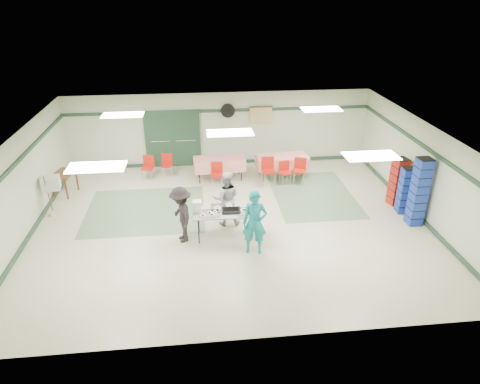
{
  "coord_description": "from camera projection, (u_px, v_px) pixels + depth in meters",
  "views": [
    {
      "loc": [
        -0.88,
        -10.6,
        6.15
      ],
      "look_at": [
        0.23,
        -0.3,
        1.1
      ],
      "focal_mm": 32.0,
      "sensor_mm": 36.0,
      "label": 1
    }
  ],
  "objects": [
    {
      "name": "wall_right",
      "position": [
        422.0,
        171.0,
        12.19
      ],
      "size": [
        0.0,
        9.0,
        9.0
      ],
      "primitive_type": "plane",
      "rotation": [
        1.57,
        0.0,
        -1.57
      ],
      "color": "#B7C0A4",
      "rests_on": "floor"
    },
    {
      "name": "scroll_banner",
      "position": [
        261.0,
        115.0,
        15.55
      ],
      "size": [
        0.8,
        0.02,
        0.6
      ],
      "primitive_type": "cube",
      "color": "#D6B685",
      "rests_on": "wall_back"
    },
    {
      "name": "trim_left",
      "position": [
        15.0,
        164.0,
        10.83
      ],
      "size": [
        0.06,
        9.0,
        0.1
      ],
      "primitive_type": "cube",
      "rotation": [
        0.0,
        0.0,
        1.57
      ],
      "color": "#213D2A",
      "rests_on": "wall_back"
    },
    {
      "name": "sheet_tray_left",
      "position": [
        209.0,
        214.0,
        11.11
      ],
      "size": [
        0.53,
        0.41,
        0.02
      ],
      "primitive_type": "cube",
      "rotation": [
        0.0,
        0.0,
        -0.02
      ],
      "color": "silver",
      "rests_on": "serving_table"
    },
    {
      "name": "chair_d",
      "position": [
        217.0,
        172.0,
        14.27
      ],
      "size": [
        0.41,
        0.41,
        0.83
      ],
      "rotation": [
        0.0,
        0.0,
        -0.06
      ],
      "color": "#B1230E",
      "rests_on": "floor"
    },
    {
      "name": "green_patch_b",
      "position": [
        313.0,
        194.0,
        13.86
      ],
      "size": [
        2.5,
        3.5,
        0.01
      ],
      "primitive_type": "cube",
      "color": "slate",
      "rests_on": "floor"
    },
    {
      "name": "wall_back",
      "position": [
        220.0,
        129.0,
        15.68
      ],
      "size": [
        11.0,
        0.0,
        11.0
      ],
      "primitive_type": "plane",
      "rotation": [
        1.57,
        0.0,
        0.0
      ],
      "color": "#B7C0A4",
      "rests_on": "floor"
    },
    {
      "name": "volunteer_grey",
      "position": [
        226.0,
        198.0,
        11.85
      ],
      "size": [
        0.81,
        0.65,
        1.59
      ],
      "primitive_type": "imported",
      "rotation": [
        0.0,
        0.0,
        3.08
      ],
      "color": "#95959A",
      "rests_on": "floor"
    },
    {
      "name": "baseboard_back",
      "position": [
        221.0,
        162.0,
        16.22
      ],
      "size": [
        11.0,
        0.06,
        0.12
      ],
      "primitive_type": "cube",
      "color": "#213D2A",
      "rests_on": "floor"
    },
    {
      "name": "broom",
      "position": [
        48.0,
        195.0,
        12.4
      ],
      "size": [
        0.07,
        0.21,
        1.24
      ],
      "primitive_type": "cylinder",
      "rotation": [
        0.14,
        0.0,
        -0.21
      ],
      "color": "brown",
      "rests_on": "floor"
    },
    {
      "name": "green_patch_a",
      "position": [
        146.0,
        210.0,
        12.9
      ],
      "size": [
        3.5,
        3.0,
        0.01
      ],
      "primitive_type": "cube",
      "color": "slate",
      "rests_on": "floor"
    },
    {
      "name": "floor",
      "position": [
        231.0,
        222.0,
        12.25
      ],
      "size": [
        11.0,
        11.0,
        0.0
      ],
      "primitive_type": "plane",
      "color": "beige",
      "rests_on": "ground"
    },
    {
      "name": "serving_table",
      "position": [
        228.0,
        213.0,
        11.27
      ],
      "size": [
        1.84,
        0.78,
        0.76
      ],
      "rotation": [
        0.0,
        0.0,
        -0.02
      ],
      "color": "#B2B2AD",
      "rests_on": "floor"
    },
    {
      "name": "chair_b",
      "position": [
        268.0,
        168.0,
        14.41
      ],
      "size": [
        0.47,
        0.47,
        0.93
      ],
      "rotation": [
        0.0,
        0.0,
        0.1
      ],
      "color": "#B1230E",
      "rests_on": "floor"
    },
    {
      "name": "ceiling",
      "position": [
        230.0,
        132.0,
        11.07
      ],
      "size": [
        11.0,
        11.0,
        0.0
      ],
      "primitive_type": "plane",
      "rotation": [
        3.14,
        0.0,
        0.0
      ],
      "color": "silver",
      "rests_on": "wall_back"
    },
    {
      "name": "door_frame",
      "position": [
        173.0,
        139.0,
        15.57
      ],
      "size": [
        2.0,
        0.03,
        2.15
      ],
      "primitive_type": "cube",
      "color": "#213D2A",
      "rests_on": "floor"
    },
    {
      "name": "trim_right",
      "position": [
        426.0,
        148.0,
        11.88
      ],
      "size": [
        0.06,
        9.0,
        0.1
      ],
      "primitive_type": "cube",
      "rotation": [
        0.0,
        0.0,
        1.57
      ],
      "color": "#213D2A",
      "rests_on": "wall_back"
    },
    {
      "name": "sheet_tray_right",
      "position": [
        248.0,
        212.0,
        11.21
      ],
      "size": [
        0.6,
        0.46,
        0.02
      ],
      "primitive_type": "cube",
      "rotation": [
        0.0,
        0.0,
        -0.02
      ],
      "color": "silver",
      "rests_on": "serving_table"
    },
    {
      "name": "chair_a",
      "position": [
        285.0,
        170.0,
        14.5
      ],
      "size": [
        0.41,
        0.41,
        0.78
      ],
      "rotation": [
        0.0,
        0.0,
        0.15
      ],
      "color": "#B1230E",
      "rests_on": "floor"
    },
    {
      "name": "wall_front",
      "position": [
        252.0,
        282.0,
        7.64
      ],
      "size": [
        11.0,
        0.0,
        11.0
      ],
      "primitive_type": "plane",
      "rotation": [
        -1.57,
        0.0,
        0.0
      ],
      "color": "#B7C0A4",
      "rests_on": "floor"
    },
    {
      "name": "sheet_tray_mid",
      "position": [
        223.0,
        208.0,
        11.38
      ],
      "size": [
        0.64,
        0.49,
        0.02
      ],
      "primitive_type": "cube",
      "rotation": [
        0.0,
        0.0,
        -0.02
      ],
      "color": "silver",
      "rests_on": "serving_table"
    },
    {
      "name": "chair_loose_a",
      "position": [
        167.0,
        162.0,
        15.04
      ],
      "size": [
        0.39,
        0.39,
        0.81
      ],
      "rotation": [
        0.0,
        0.0,
        -0.04
      ],
      "color": "#B1230E",
      "rests_on": "floor"
    },
    {
      "name": "double_door_left",
      "position": [
        160.0,
        140.0,
        15.55
      ],
      "size": [
        0.9,
        0.06,
        2.1
      ],
      "primitive_type": "cube",
      "color": "gray",
      "rests_on": "floor"
    },
    {
      "name": "dining_table_a",
      "position": [
        282.0,
        161.0,
        14.97
      ],
      "size": [
        1.82,
        0.88,
        0.77
      ],
      "rotation": [
        0.0,
        0.0,
        0.05
      ],
      "color": "red",
      "rests_on": "floor"
    },
    {
      "name": "volunteer_teal",
      "position": [
        255.0,
        223.0,
        10.56
      ],
      "size": [
        0.67,
        0.5,
        1.69
      ],
      "primitive_type": "imported",
      "rotation": [
        0.0,
        0.0,
        -0.16
      ],
      "color": "teal",
      "rests_on": "floor"
    },
    {
      "name": "chair_c",
      "position": [
        300.0,
        168.0,
        14.53
      ],
      "size": [
        0.51,
        0.51,
        0.86
      ],
      "rotation": [
        0.0,
        0.0,
        -0.34
      ],
      "color": "#B1230E",
      "rests_on": "floor"
    },
    {
      "name": "crate_stack_red",
      "position": [
        398.0,
        181.0,
        12.98
      ],
      "size": [
        0.44,
        0.44,
        1.5
      ],
      "primitive_type": "cube",
      "rotation": [
        0.0,
        0.0,
        0.17
      ],
      "color": "#A12410",
      "rests_on": "floor"
    },
    {
      "name": "dining_table_b",
      "position": [
        219.0,
        163.0,
        14.76
      ],
      "size": [
        1.77,
        0.87,
        0.77
      ],
      "rotation": [
        0.0,
        0.0,
        0.06
      ],
      "color": "red",
      "rests_on": "floor"
    },
    {
      "name": "chair_loose_b",
      "position": [
        148.0,
        165.0,
        14.8
      ],
      "size": [
        0.46,
        0.47,
        0.83
      ],
      "rotation": [
        0.0,
        0.0,
        -0.23
      ],
      "color": "#B1230E",
      "rests_on": "floor"
    },
    {
      "name": "baseboard_left",
      "position": [
        32.0,
        231.0,
        11.7
      ],
      "size": [
        0.06,
        9.0,
        0.12
      ],
      "primitive_type": "cube",
      "rotation": [
        0.0,
        0.0,
        1.57
      ],
      "color": "#213D2A",
      "rests_on": "floor"
    },
    {
      "name": "crate_stack_blue_b",
      "position": [
        406.0,
        190.0,
        12.51
      ],
      "size": [
        0.39,
        0.39,
        1.42
      ],
      "primitive_type": "cube",
      "rotation": [
        0.0,
        0.0,
        -0.08
      ],
      "color": "#1A309C",
      "rests_on": "floor"
    },
    {
      "name": "volunteer_dark",
      "position": [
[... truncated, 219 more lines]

